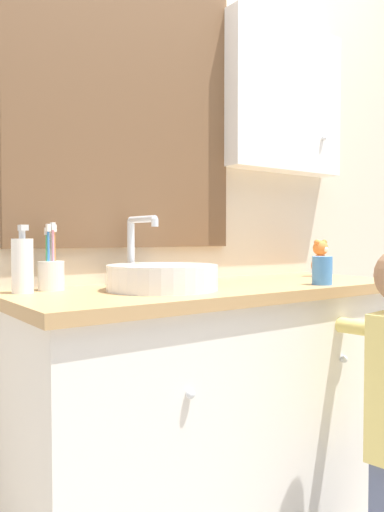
# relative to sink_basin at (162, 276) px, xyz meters

# --- Properties ---
(wall_back) EXTENTS (3.20, 0.18, 2.50)m
(wall_back) POSITION_rel_sink_basin_xyz_m (0.26, 0.27, 0.40)
(wall_back) COLOR beige
(wall_back) RESTS_ON ground_plane
(vanity_counter) EXTENTS (1.36, 0.50, 0.84)m
(vanity_counter) POSITION_rel_sink_basin_xyz_m (0.23, -0.00, -0.46)
(vanity_counter) COLOR silver
(vanity_counter) RESTS_ON ground_plane
(sink_basin) EXTENTS (0.33, 0.38, 0.22)m
(sink_basin) POSITION_rel_sink_basin_xyz_m (0.00, 0.00, 0.00)
(sink_basin) COLOR white
(sink_basin) RESTS_ON vanity_counter
(toothbrush_holder) EXTENTS (0.08, 0.08, 0.20)m
(toothbrush_holder) POSITION_rel_sink_basin_xyz_m (-0.27, 0.18, 0.01)
(toothbrush_holder) COLOR silver
(toothbrush_holder) RESTS_ON vanity_counter
(soap_dispenser) EXTENTS (0.06, 0.06, 0.19)m
(soap_dispenser) POSITION_rel_sink_basin_xyz_m (-0.36, 0.15, 0.04)
(soap_dispenser) COLOR white
(soap_dispenser) RESTS_ON vanity_counter
(teddy_bear) EXTENTS (0.08, 0.07, 0.15)m
(teddy_bear) POSITION_rel_sink_basin_xyz_m (0.79, 0.06, 0.03)
(teddy_bear) COLOR orange
(teddy_bear) RESTS_ON vanity_counter
(drinking_cup) EXTENTS (0.07, 0.07, 0.09)m
(drinking_cup) POSITION_rel_sink_basin_xyz_m (0.51, -0.18, 0.00)
(drinking_cup) COLOR #4789D1
(drinking_cup) RESTS_ON vanity_counter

